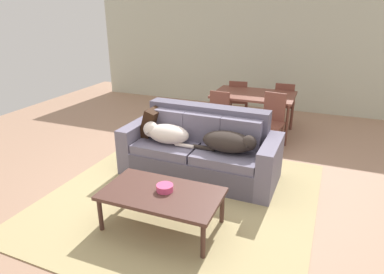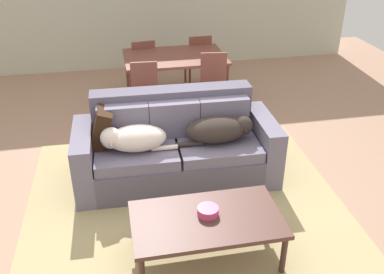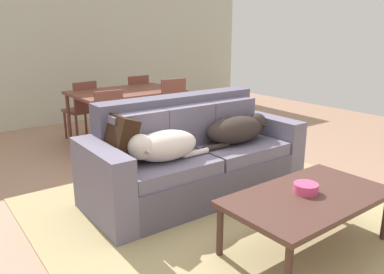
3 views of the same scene
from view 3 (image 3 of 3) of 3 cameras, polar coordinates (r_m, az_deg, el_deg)
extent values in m
plane|color=tan|center=(3.76, 1.56, -9.40)|extent=(10.00, 10.00, 0.00)
cube|color=beige|center=(6.99, -19.97, 12.82)|extent=(8.00, 0.12, 2.70)
cube|color=tan|center=(3.47, 7.37, -11.71)|extent=(3.28, 3.32, 0.01)
cube|color=#5A5567|center=(3.83, 0.71, -5.98)|extent=(1.78, 0.92, 0.36)
cube|color=slate|center=(3.52, -5.04, -3.88)|extent=(0.87, 0.87, 0.12)
cube|color=slate|center=(4.02, 5.75, -1.40)|extent=(0.87, 0.87, 0.12)
cube|color=#5A5567|center=(3.92, -2.08, 2.77)|extent=(1.76, 0.28, 0.47)
cube|color=slate|center=(3.50, -7.73, 0.40)|extent=(0.54, 0.17, 0.40)
cube|color=slate|center=(3.78, -0.46, 1.69)|extent=(0.54, 0.17, 0.40)
cube|color=slate|center=(4.11, 5.74, 2.77)|extent=(0.54, 0.17, 0.40)
cube|color=slate|center=(3.33, -13.05, -7.01)|extent=(0.22, 0.89, 0.67)
cube|color=slate|center=(4.41, 10.98, -1.21)|extent=(0.22, 0.89, 0.67)
ellipsoid|color=silver|center=(3.38, -3.90, -1.25)|extent=(0.62, 0.36, 0.26)
sphere|color=silver|center=(3.23, -7.60, -1.47)|extent=(0.22, 0.22, 0.22)
cone|color=#B0A399|center=(3.15, -6.74, -2.09)|extent=(0.10, 0.12, 0.10)
cylinder|color=silver|center=(3.50, 0.53, -2.34)|extent=(0.27, 0.06, 0.05)
ellipsoid|color=#322924|center=(3.90, 6.36, 1.08)|extent=(0.68, 0.38, 0.27)
sphere|color=#322924|center=(4.07, 9.54, 2.09)|extent=(0.20, 0.20, 0.20)
cone|color=black|center=(4.01, 10.45, 1.70)|extent=(0.09, 0.11, 0.09)
cylinder|color=#322924|center=(3.68, 3.57, -1.44)|extent=(0.30, 0.06, 0.05)
cube|color=black|center=(3.39, -11.04, -0.42)|extent=(0.29, 0.44, 0.45)
cube|color=#52322A|center=(2.97, 16.75, -8.53)|extent=(1.26, 0.71, 0.04)
cylinder|color=#462A24|center=(2.50, 13.95, -18.86)|extent=(0.05, 0.05, 0.39)
cylinder|color=#462A24|center=(2.86, 4.13, -13.71)|extent=(0.05, 0.05, 0.39)
cylinder|color=#462A24|center=(3.66, 18.05, -7.64)|extent=(0.05, 0.05, 0.39)
cylinder|color=#EA4C7F|center=(2.99, 16.41, -7.23)|extent=(0.18, 0.18, 0.07)
cube|color=brown|center=(5.50, -9.74, 6.54)|extent=(1.46, 0.97, 0.04)
cylinder|color=brown|center=(4.90, -14.14, 0.64)|extent=(0.05, 0.05, 0.72)
cylinder|color=brown|center=(5.56, -1.24, 2.88)|extent=(0.05, 0.05, 0.72)
cylinder|color=brown|center=(5.69, -17.66, 2.45)|extent=(0.05, 0.05, 0.72)
cylinder|color=brown|center=(6.26, -5.96, 4.28)|extent=(0.05, 0.05, 0.72)
cube|color=brown|center=(4.73, -11.09, 1.10)|extent=(0.42, 0.42, 0.04)
cube|color=brown|center=(4.84, -12.08, 4.20)|extent=(0.36, 0.06, 0.42)
cylinder|color=brown|center=(4.58, -12.06, -2.34)|extent=(0.04, 0.04, 0.40)
cylinder|color=brown|center=(4.71, -8.23, -1.65)|extent=(0.04, 0.04, 0.40)
cylinder|color=brown|center=(4.88, -13.57, -1.30)|extent=(0.04, 0.04, 0.40)
cylinder|color=brown|center=(5.01, -9.94, -0.68)|extent=(0.04, 0.04, 0.40)
cube|color=brown|center=(5.20, -1.75, 2.85)|extent=(0.45, 0.45, 0.04)
cube|color=brown|center=(5.31, -2.70, 5.96)|extent=(0.36, 0.08, 0.48)
cylinder|color=brown|center=(5.04, -2.52, -0.28)|extent=(0.04, 0.04, 0.42)
cylinder|color=brown|center=(5.19, 0.81, 0.24)|extent=(0.04, 0.04, 0.42)
cylinder|color=brown|center=(5.33, -4.21, 0.60)|extent=(0.04, 0.04, 0.42)
cylinder|color=brown|center=(5.48, -1.01, 1.07)|extent=(0.04, 0.04, 0.42)
cube|color=brown|center=(5.93, -16.12, 3.79)|extent=(0.45, 0.45, 0.04)
cube|color=brown|center=(5.73, -15.40, 5.77)|extent=(0.36, 0.08, 0.41)
cylinder|color=brown|center=(6.20, -15.37, 2.22)|extent=(0.04, 0.04, 0.41)
cylinder|color=brown|center=(6.05, -18.15, 1.65)|extent=(0.04, 0.04, 0.41)
cylinder|color=brown|center=(5.91, -13.72, 1.69)|extent=(0.04, 0.04, 0.41)
cylinder|color=brown|center=(5.75, -16.59, 1.09)|extent=(0.04, 0.04, 0.41)
cube|color=brown|center=(6.36, -8.59, 4.97)|extent=(0.41, 0.41, 0.04)
cube|color=brown|center=(6.17, -7.81, 6.90)|extent=(0.36, 0.05, 0.43)
cylinder|color=brown|center=(6.63, -8.02, 3.47)|extent=(0.04, 0.04, 0.41)
cylinder|color=brown|center=(6.47, -10.58, 3.04)|extent=(0.04, 0.04, 0.41)
cylinder|color=brown|center=(6.35, -6.40, 2.98)|extent=(0.04, 0.04, 0.41)
cylinder|color=brown|center=(6.18, -9.05, 2.51)|extent=(0.04, 0.04, 0.41)
camera|label=1|loc=(3.93, 73.82, 14.64)|focal=31.31mm
camera|label=2|loc=(2.31, 99.76, 28.82)|focal=40.75mm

